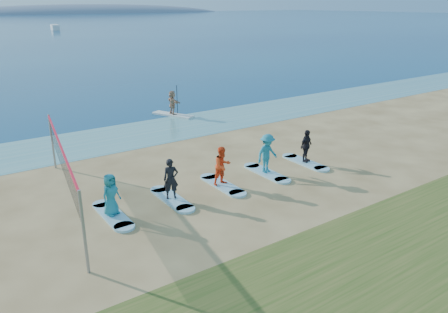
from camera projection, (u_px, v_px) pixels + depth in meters
ground at (250, 199)px, 16.73m from camera, size 600.00×600.00×0.00m
shallow_water at (137, 134)px, 24.85m from camera, size 600.00×600.00×0.00m
island_ridge at (90, 13)px, 300.03m from camera, size 220.00×56.00×18.00m
volleyball_net at (62, 159)px, 15.36m from camera, size 1.54×8.97×2.50m
paddleboard at (173, 115)px, 28.89m from camera, size 1.88×3.02×0.12m
paddleboarder at (172, 102)px, 28.60m from camera, size 0.46×1.45×1.56m
boat_offshore_b at (55, 30)px, 117.69m from camera, size 2.71×6.25×1.39m
surfboard_0 at (113, 215)px, 15.33m from camera, size 0.70×2.20×0.09m
student_0 at (111, 194)px, 15.06m from camera, size 0.87×0.74×1.50m
surfboard_1 at (172, 199)px, 16.59m from camera, size 0.70×2.20×0.09m
student_1 at (171, 179)px, 16.31m from camera, size 0.66×0.54×1.55m
surfboard_2 at (222, 185)px, 17.85m from camera, size 0.70×2.20×0.09m
student_2 at (222, 166)px, 17.57m from camera, size 0.81×0.65×1.60m
surfboard_3 at (267, 173)px, 19.11m from camera, size 0.70×2.20×0.09m
student_3 at (267, 153)px, 18.81m from camera, size 1.18×0.76×1.72m
surfboard_4 at (305, 162)px, 20.37m from camera, size 0.70×2.20×0.09m
student_4 at (306, 146)px, 20.10m from camera, size 0.96×0.60×1.52m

